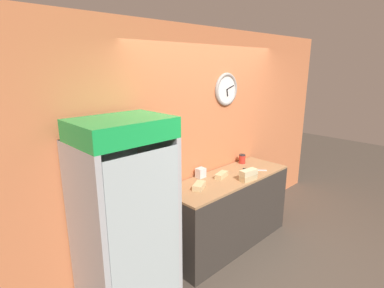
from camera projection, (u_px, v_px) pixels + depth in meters
ground_plane at (286, 273)px, 3.36m from camera, size 14.00×14.00×0.00m
wall_back at (209, 138)px, 3.85m from camera, size 5.20×0.10×2.70m
prep_counter at (228, 210)px, 3.84m from camera, size 1.79×0.61×0.92m
beverage_cooler at (122, 208)px, 2.70m from camera, size 0.79×0.66×1.85m
sandwich_stack_bottom at (248, 178)px, 3.60m from camera, size 0.23×0.12×0.07m
sandwich_stack_middle at (249, 172)px, 3.59m from camera, size 0.24×0.13×0.07m
sandwich_flat_left at (221, 175)px, 3.69m from camera, size 0.23×0.14×0.06m
sandwich_flat_right at (199, 186)px, 3.37m from camera, size 0.23×0.19×0.06m
chefs_knife at (251, 170)px, 3.95m from camera, size 0.23×0.26×0.02m
condiment_jar at (242, 159)px, 4.22m from camera, size 0.09×0.09×0.13m
napkin_dispenser at (201, 173)px, 3.69m from camera, size 0.11×0.09×0.12m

